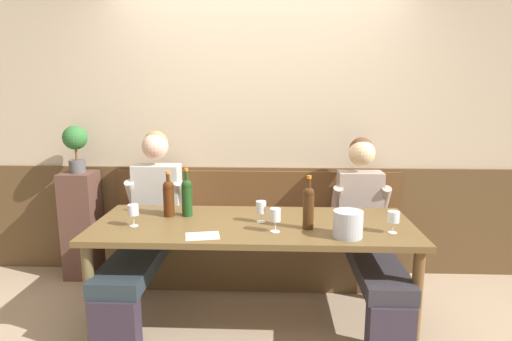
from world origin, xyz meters
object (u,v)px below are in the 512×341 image
(person_right_seat, at_px, (147,221))
(ice_bucket, at_px, (348,224))
(wine_bottle_amber_mid, at_px, (308,206))
(wall_bench, at_px, (257,250))
(wine_glass_center_front, at_px, (393,218))
(wine_glass_near_bucket, at_px, (275,216))
(person_left_seat, at_px, (368,226))
(wine_glass_mid_right, at_px, (133,211))
(wine_bottle_clear_water, at_px, (169,197))
(dining_table, at_px, (253,234))
(wine_bottle_green_tall, at_px, (187,196))
(potted_plant, at_px, (75,143))
(wine_glass_left_end, at_px, (261,208))

(person_right_seat, relative_size, ice_bucket, 7.08)
(wine_bottle_amber_mid, bearing_deg, wall_bench, 114.95)
(wine_glass_center_front, bearing_deg, wine_glass_near_bucket, -179.25)
(wall_bench, relative_size, ice_bucket, 13.46)
(person_left_seat, xyz_separation_m, wine_glass_mid_right, (-1.66, -0.42, 0.22))
(ice_bucket, xyz_separation_m, wine_bottle_clear_water, (-1.22, 0.39, 0.06))
(ice_bucket, xyz_separation_m, wine_glass_center_front, (0.30, 0.09, 0.02))
(dining_table, bearing_deg, wine_bottle_clear_water, 167.57)
(person_right_seat, bearing_deg, person_left_seat, -0.41)
(wine_bottle_green_tall, height_order, wine_glass_near_bucket, wine_bottle_green_tall)
(wine_bottle_clear_water, bearing_deg, wine_bottle_amber_mid, -13.88)
(wine_bottle_amber_mid, bearing_deg, potted_plant, 156.64)
(person_left_seat, xyz_separation_m, wine_glass_left_end, (-0.80, -0.30, 0.22))
(wine_glass_mid_right, bearing_deg, dining_table, 7.39)
(ice_bucket, xyz_separation_m, wine_bottle_amber_mid, (-0.24, 0.15, 0.07))
(person_left_seat, height_order, wine_glass_near_bucket, person_left_seat)
(person_left_seat, bearing_deg, wine_glass_near_bucket, -144.91)
(dining_table, relative_size, potted_plant, 5.45)
(wine_bottle_amber_mid, bearing_deg, wine_glass_mid_right, 179.81)
(wall_bench, bearing_deg, wine_glass_center_front, -43.37)
(wine_glass_mid_right, height_order, wine_glass_left_end, same)
(wall_bench, height_order, wine_bottle_clear_water, wine_bottle_clear_water)
(dining_table, distance_m, potted_plant, 1.79)
(wine_glass_left_end, distance_m, wine_glass_center_front, 0.87)
(person_left_seat, relative_size, wine_glass_near_bucket, 8.17)
(person_left_seat, height_order, wine_bottle_clear_water, person_left_seat)
(ice_bucket, relative_size, wine_bottle_green_tall, 0.53)
(wine_glass_near_bucket, bearing_deg, person_right_seat, 152.99)
(wine_bottle_amber_mid, relative_size, wine_glass_near_bucket, 2.31)
(wall_bench, xyz_separation_m, potted_plant, (-1.55, 0.03, 0.92))
(dining_table, xyz_separation_m, potted_plant, (-1.55, 0.72, 0.53))
(person_right_seat, xyz_separation_m, potted_plant, (-0.70, 0.39, 0.56))
(person_left_seat, distance_m, wine_glass_left_end, 0.88)
(wine_glass_near_bucket, distance_m, wine_glass_mid_right, 0.95)
(wall_bench, height_order, wine_glass_left_end, wall_bench)
(person_left_seat, height_order, wine_glass_left_end, person_left_seat)
(wine_glass_left_end, bearing_deg, potted_plant, 156.39)
(wall_bench, distance_m, potted_plant, 1.80)
(person_right_seat, xyz_separation_m, wine_glass_near_bucket, (1.00, -0.51, 0.21))
(wine_glass_mid_right, relative_size, wine_glass_left_end, 1.00)
(wine_glass_near_bucket, height_order, potted_plant, potted_plant)
(wine_bottle_amber_mid, relative_size, wine_bottle_green_tall, 1.02)
(ice_bucket, bearing_deg, potted_plant, 155.59)
(wine_glass_mid_right, height_order, potted_plant, potted_plant)
(person_left_seat, xyz_separation_m, wine_glass_near_bucket, (-0.71, -0.50, 0.22))
(dining_table, xyz_separation_m, person_right_seat, (-0.85, 0.33, -0.02))
(wine_bottle_amber_mid, distance_m, wine_glass_mid_right, 1.17)
(wall_bench, xyz_separation_m, ice_bucket, (0.60, -0.94, 0.55))
(person_left_seat, relative_size, wine_bottle_clear_water, 3.82)
(person_right_seat, bearing_deg, wine_glass_mid_right, -83.77)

